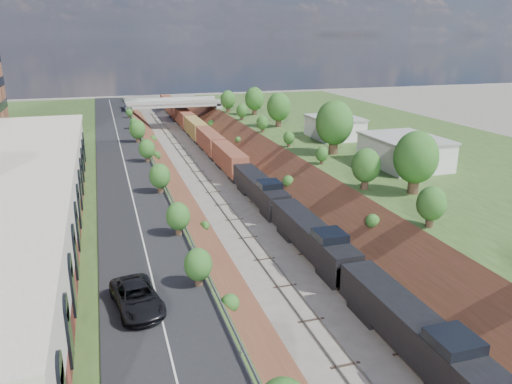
% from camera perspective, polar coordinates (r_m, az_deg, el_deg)
% --- Properties ---
extents(platform_right, '(44.00, 180.00, 5.00)m').
position_cam_1_polar(platform_right, '(88.57, 18.65, 3.00)').
color(platform_right, '#324D1F').
rests_on(platform_right, ground).
extents(embankment_left, '(10.00, 180.00, 10.00)m').
position_cam_1_polar(embankment_left, '(73.40, -10.78, -1.30)').
color(embankment_left, brown).
rests_on(embankment_left, ground).
extents(embankment_right, '(10.00, 180.00, 10.00)m').
position_cam_1_polar(embankment_right, '(78.66, 5.31, 0.21)').
color(embankment_right, brown).
rests_on(embankment_right, ground).
extents(rail_left_track, '(1.58, 180.00, 0.18)m').
position_cam_1_polar(rail_left_track, '(74.66, -4.38, -0.64)').
color(rail_left_track, gray).
rests_on(rail_left_track, ground).
extents(rail_right_track, '(1.58, 180.00, 0.18)m').
position_cam_1_polar(rail_right_track, '(75.92, -0.56, -0.28)').
color(rail_right_track, gray).
rests_on(rail_right_track, ground).
extents(road, '(8.00, 180.00, 0.10)m').
position_cam_1_polar(road, '(71.65, -14.58, 2.19)').
color(road, black).
rests_on(road, platform_left).
extents(guardrail, '(0.10, 171.00, 0.70)m').
position_cam_1_polar(guardrail, '(71.60, -11.33, 2.83)').
color(guardrail, '#99999E').
rests_on(guardrail, platform_left).
extents(overpass, '(24.50, 8.30, 7.40)m').
position_cam_1_polar(overpass, '(133.76, -9.44, 9.38)').
color(overpass, gray).
rests_on(overpass, ground).
extents(white_building_near, '(9.00, 12.00, 4.00)m').
position_cam_1_polar(white_building_near, '(75.84, 16.59, 4.38)').
color(white_building_near, silver).
rests_on(white_building_near, platform_right).
extents(white_building_far, '(8.00, 10.00, 3.60)m').
position_cam_1_polar(white_building_far, '(94.32, 8.96, 7.23)').
color(white_building_far, silver).
rests_on(white_building_far, platform_right).
extents(tree_right_large, '(5.25, 5.25, 7.61)m').
position_cam_1_polar(tree_right_large, '(62.09, 17.81, 3.73)').
color(tree_right_large, '#473323').
rests_on(tree_right_large, platform_right).
extents(tree_left_crest, '(2.45, 2.45, 3.55)m').
position_cam_1_polar(tree_left_crest, '(34.04, -4.47, -11.02)').
color(tree_left_crest, '#473323').
rests_on(tree_left_crest, platform_left).
extents(freight_train, '(2.97, 151.73, 4.55)m').
position_cam_1_polar(freight_train, '(101.56, -5.14, 5.66)').
color(freight_train, black).
rests_on(freight_train, ground).
extents(suv, '(3.79, 6.59, 1.73)m').
position_cam_1_polar(suv, '(36.13, -13.45, -11.64)').
color(suv, black).
rests_on(suv, road).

